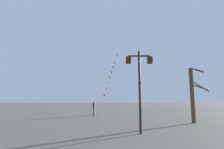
{
  "coord_description": "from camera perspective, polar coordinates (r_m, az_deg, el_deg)",
  "views": [
    {
      "loc": [
        1.39,
        -0.16,
        1.89
      ],
      "look_at": [
        1.28,
        19.81,
        4.7
      ],
      "focal_mm": 28.3,
      "sensor_mm": 36.0,
      "label": 1
    }
  ],
  "objects": [
    {
      "name": "ground_plane",
      "position": [
        20.3,
        -3.7,
        -13.34
      ],
      "size": [
        160.0,
        160.0,
        0.0
      ],
      "primitive_type": "plane",
      "color": "#756B5B"
    },
    {
      "name": "twin_lantern_lamp_post",
      "position": [
        10.29,
        8.85,
        -0.18
      ],
      "size": [
        1.53,
        0.28,
        4.72
      ],
      "color": "black",
      "rests_on": "ground_plane"
    },
    {
      "name": "kite_train",
      "position": [
        28.26,
        -0.54,
        -0.47
      ],
      "size": [
        2.76,
        10.51,
        10.48
      ],
      "color": "brown",
      "rests_on": "ground_plane"
    },
    {
      "name": "kite_flyer",
      "position": [
        20.99,
        -5.78,
        -10.67
      ],
      "size": [
        0.32,
        0.63,
        1.71
      ],
      "rotation": [
        0.0,
        0.0,
        1.33
      ],
      "color": "brown",
      "rests_on": "ground_plane"
    },
    {
      "name": "bare_tree",
      "position": [
        15.89,
        24.63,
        -5.64
      ],
      "size": [
        1.39,
        1.53,
        4.52
      ],
      "color": "#4C3826",
      "rests_on": "ground_plane"
    }
  ]
}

